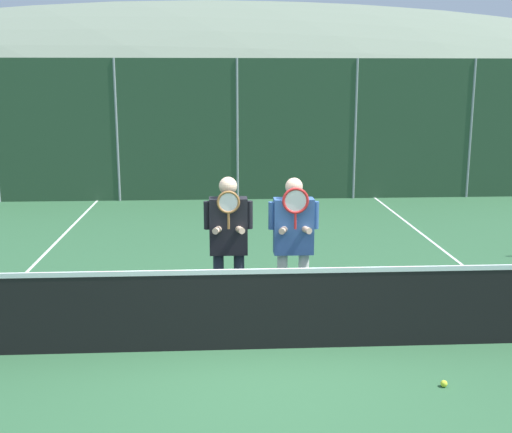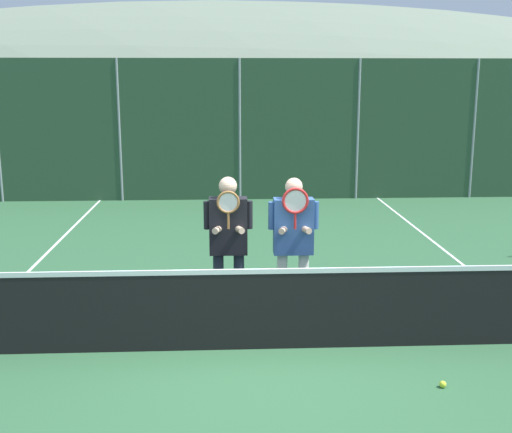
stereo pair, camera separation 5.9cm
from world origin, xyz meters
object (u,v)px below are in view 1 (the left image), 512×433
(player_center_left, at_px, (293,237))
(car_far_left, at_px, (99,149))
(player_leftmost, at_px, (229,237))
(car_left_of_center, at_px, (275,149))
(car_center, at_px, (444,148))
(tennis_ball_on_court, at_px, (444,384))

(player_center_left, xyz_separation_m, car_far_left, (-4.42, 11.43, -0.13))
(player_leftmost, xyz_separation_m, car_far_left, (-3.63, 11.43, -0.14))
(player_leftmost, relative_size, car_left_of_center, 0.40)
(player_leftmost, bearing_deg, car_far_left, 107.62)
(car_center, height_order, tennis_ball_on_court, car_center)
(player_leftmost, distance_m, car_far_left, 11.99)
(car_far_left, relative_size, car_center, 1.01)
(player_center_left, bearing_deg, player_leftmost, 179.88)
(tennis_ball_on_court, bearing_deg, car_far_left, 113.25)
(car_left_of_center, relative_size, tennis_ball_on_court, 66.15)
(car_center, bearing_deg, car_far_left, -179.72)
(car_center, distance_m, tennis_ball_on_court, 14.14)
(player_leftmost, height_order, tennis_ball_on_court, player_leftmost)
(car_far_left, xyz_separation_m, car_center, (10.32, 0.05, -0.05))
(tennis_ball_on_court, bearing_deg, car_left_of_center, 92.37)
(player_center_left, relative_size, car_far_left, 0.42)
(car_left_of_center, bearing_deg, tennis_ball_on_court, -87.63)
(player_center_left, distance_m, car_center, 12.91)
(player_center_left, height_order, car_far_left, car_far_left)
(car_left_of_center, relative_size, car_center, 1.07)
(player_leftmost, relative_size, car_far_left, 0.43)
(car_far_left, relative_size, car_left_of_center, 0.95)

